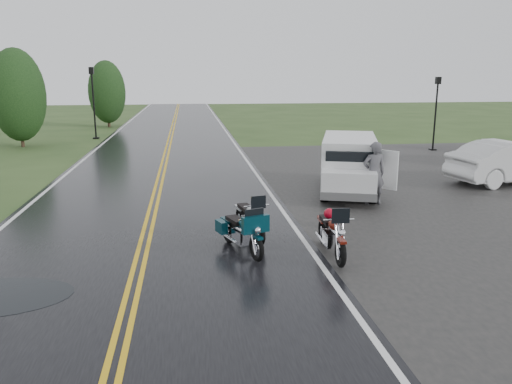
# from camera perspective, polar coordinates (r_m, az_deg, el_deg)

# --- Properties ---
(ground) EXTENTS (120.00, 120.00, 0.00)m
(ground) POSITION_cam_1_polar(r_m,az_deg,el_deg) (11.15, -13.08, -7.81)
(ground) COLOR #2D471E
(ground) RESTS_ON ground
(road) EXTENTS (8.00, 100.00, 0.04)m
(road) POSITION_cam_1_polar(r_m,az_deg,el_deg) (20.78, -10.72, 2.14)
(road) COLOR black
(road) RESTS_ON ground
(parking_pad) EXTENTS (14.00, 24.00, 0.03)m
(parking_pad) POSITION_cam_1_polar(r_m,az_deg,el_deg) (18.71, 24.36, -0.07)
(parking_pad) COLOR black
(parking_pad) RESTS_ON ground
(motorcycle_red) EXTENTS (0.82, 2.08, 1.22)m
(motorcycle_red) POSITION_cam_1_polar(r_m,az_deg,el_deg) (10.41, 9.69, -5.63)
(motorcycle_red) COLOR #59120A
(motorcycle_red) RESTS_ON ground
(motorcycle_teal) EXTENTS (1.32, 2.06, 1.14)m
(motorcycle_teal) POSITION_cam_1_polar(r_m,az_deg,el_deg) (10.59, 0.06, -5.31)
(motorcycle_teal) COLOR #042B36
(motorcycle_teal) RESTS_ON ground
(motorcycle_silver) EXTENTS (1.09, 2.06, 1.16)m
(motorcycle_silver) POSITION_cam_1_polar(r_m,az_deg,el_deg) (11.53, 0.43, -3.71)
(motorcycle_silver) COLOR #9FA2A7
(motorcycle_silver) RESTS_ON ground
(van_white) EXTENTS (3.22, 5.19, 1.91)m
(van_white) POSITION_cam_1_polar(r_m,az_deg,el_deg) (15.76, 7.90, 2.20)
(van_white) COLOR silver
(van_white) RESTS_ON ground
(person_at_van) EXTENTS (0.72, 0.48, 1.95)m
(person_at_van) POSITION_cam_1_polar(r_m,az_deg,el_deg) (15.70, 13.31, 2.00)
(person_at_van) COLOR #4F4E53
(person_at_van) RESTS_ON ground
(sedan_white) EXTENTS (4.96, 2.50, 1.56)m
(sedan_white) POSITION_cam_1_polar(r_m,az_deg,el_deg) (20.67, 27.10, 2.99)
(sedan_white) COLOR silver
(sedan_white) RESTS_ON ground
(lamp_post_far_left) EXTENTS (0.38, 0.38, 4.46)m
(lamp_post_far_left) POSITION_cam_1_polar(r_m,az_deg,el_deg) (33.05, -18.07, 9.64)
(lamp_post_far_left) COLOR black
(lamp_post_far_left) RESTS_ON ground
(lamp_post_far_right) EXTENTS (0.33, 0.33, 3.89)m
(lamp_post_far_right) POSITION_cam_1_polar(r_m,az_deg,el_deg) (28.16, 19.83, 8.41)
(lamp_post_far_right) COLOR black
(lamp_post_far_right) RESTS_ON ground
(tree_left_mid) EXTENTS (2.95, 2.95, 4.62)m
(tree_left_mid) POSITION_cam_1_polar(r_m,az_deg,el_deg) (30.79, -25.49, 8.94)
(tree_left_mid) COLOR #1E3D19
(tree_left_mid) RESTS_ON ground
(tree_left_far) EXTENTS (2.79, 2.79, 4.30)m
(tree_left_far) POSITION_cam_1_polar(r_m,az_deg,el_deg) (40.50, -16.62, 10.17)
(tree_left_far) COLOR #1E3D19
(tree_left_far) RESTS_ON ground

